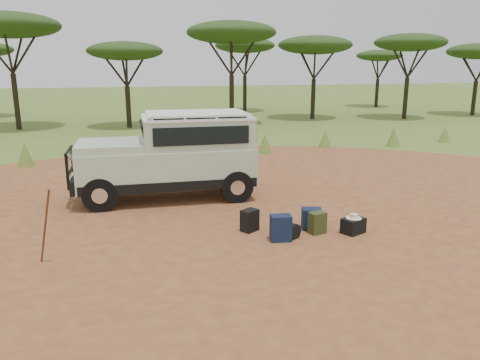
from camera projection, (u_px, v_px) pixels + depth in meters
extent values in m
plane|color=#5C7529|center=(255.00, 227.00, 10.46)|extent=(140.00, 140.00, 0.00)
cylinder|color=olive|center=(255.00, 227.00, 10.46)|extent=(23.00, 23.00, 0.01)
cone|color=#5C7529|center=(25.00, 154.00, 16.59)|extent=(0.60, 0.60, 0.85)
cone|color=#5C7529|center=(112.00, 148.00, 18.22)|extent=(0.60, 0.60, 0.70)
cone|color=#5C7529|center=(190.00, 144.00, 18.59)|extent=(0.60, 0.60, 0.90)
cone|color=#5C7529|center=(265.00, 144.00, 18.99)|extent=(0.60, 0.60, 0.80)
cone|color=#5C7529|center=(325.00, 139.00, 20.42)|extent=(0.60, 0.60, 0.75)
cone|color=#5C7529|center=(393.00, 137.00, 20.62)|extent=(0.60, 0.60, 0.85)
cone|color=#5C7529|center=(445.00, 135.00, 21.78)|extent=(0.60, 0.60, 0.70)
cylinder|color=black|center=(16.00, 102.00, 25.83)|extent=(0.28, 0.28, 3.06)
ellipsoid|color=#1C3513|center=(7.00, 25.00, 24.86)|extent=(5.50, 5.50, 1.38)
cylinder|color=black|center=(128.00, 107.00, 26.71)|extent=(0.28, 0.28, 2.34)
ellipsoid|color=#1C3513|center=(125.00, 51.00, 25.96)|extent=(4.20, 4.20, 1.05)
cylinder|color=black|center=(232.00, 100.00, 27.80)|extent=(0.28, 0.28, 2.93)
ellipsoid|color=#1C3513|center=(231.00, 32.00, 26.87)|extent=(5.20, 5.20, 1.30)
cylinder|color=black|center=(313.00, 99.00, 30.96)|extent=(0.28, 0.28, 2.61)
ellipsoid|color=#1C3513|center=(315.00, 45.00, 30.13)|extent=(4.80, 4.80, 1.20)
cylinder|color=black|center=(406.00, 98.00, 31.08)|extent=(0.28, 0.28, 2.70)
ellipsoid|color=#1C3513|center=(410.00, 42.00, 30.22)|extent=(4.60, 4.60, 1.15)
cylinder|color=black|center=(474.00, 98.00, 33.21)|extent=(0.28, 0.28, 2.43)
ellipsoid|color=#1C3513|center=(480.00, 51.00, 32.44)|extent=(4.40, 4.40, 1.10)
cylinder|color=black|center=(245.00, 94.00, 35.80)|extent=(0.28, 0.28, 2.70)
ellipsoid|color=#1C3513|center=(245.00, 45.00, 34.94)|extent=(4.50, 4.50, 1.12)
cylinder|color=black|center=(377.00, 93.00, 39.85)|extent=(0.28, 0.28, 2.34)
ellipsoid|color=#1C3513|center=(379.00, 56.00, 39.11)|extent=(3.80, 3.80, 0.95)
cube|color=#ABBEA2|center=(167.00, 165.00, 12.51)|extent=(4.63, 2.04, 0.96)
cube|color=black|center=(168.00, 178.00, 12.60)|extent=(4.54, 2.07, 0.24)
cube|color=#ABBEA2|center=(197.00, 132.00, 12.49)|extent=(2.89, 1.90, 0.76)
cube|color=white|center=(196.00, 117.00, 12.39)|extent=(2.89, 1.94, 0.06)
cube|color=white|center=(196.00, 113.00, 12.36)|extent=(2.66, 1.82, 0.05)
cube|color=#ABBEA2|center=(110.00, 146.00, 12.05)|extent=(1.75, 1.82, 0.20)
cube|color=black|center=(144.00, 133.00, 12.17)|extent=(0.23, 1.54, 0.53)
cube|color=black|center=(202.00, 136.00, 11.61)|extent=(2.40, 0.13, 0.46)
cube|color=black|center=(192.00, 127.00, 13.34)|extent=(2.40, 0.13, 0.46)
cube|color=black|center=(249.00, 131.00, 12.80)|extent=(0.11, 1.50, 0.42)
cube|color=black|center=(76.00, 181.00, 12.07)|extent=(0.21, 1.84, 0.34)
cylinder|color=black|center=(69.00, 150.00, 11.84)|extent=(0.12, 1.31, 0.07)
cylinder|color=black|center=(70.00, 171.00, 11.97)|extent=(0.12, 1.31, 0.07)
cylinder|color=silver|center=(67.00, 160.00, 11.62)|extent=(0.08, 0.23, 0.22)
cylinder|color=silver|center=(70.00, 156.00, 12.16)|extent=(0.08, 0.23, 0.22)
cube|color=white|center=(73.00, 177.00, 12.02)|extent=(0.06, 0.43, 0.12)
cylinder|color=black|center=(146.00, 132.00, 13.05)|extent=(0.08, 0.08, 0.84)
cylinder|color=black|center=(100.00, 195.00, 11.47)|extent=(0.86, 0.31, 0.85)
cylinder|color=black|center=(103.00, 179.00, 13.02)|extent=(0.86, 0.31, 0.85)
cylinder|color=black|center=(237.00, 186.00, 12.24)|extent=(0.86, 0.31, 0.85)
cylinder|color=black|center=(224.00, 173.00, 13.78)|extent=(0.86, 0.31, 0.85)
cylinder|color=brown|center=(45.00, 227.00, 8.30)|extent=(0.35, 0.41, 1.46)
cube|color=black|center=(250.00, 221.00, 10.13)|extent=(0.44, 0.41, 0.49)
cube|color=#131F3C|center=(281.00, 228.00, 9.57)|extent=(0.46, 0.36, 0.55)
cube|color=#36421E|center=(317.00, 223.00, 10.00)|extent=(0.39, 0.31, 0.47)
cube|color=#131F3C|center=(312.00, 219.00, 10.26)|extent=(0.49, 0.42, 0.47)
cube|color=black|center=(353.00, 226.00, 10.02)|extent=(0.57, 0.50, 0.34)
cylinder|color=black|center=(290.00, 230.00, 9.77)|extent=(0.44, 0.44, 0.32)
cylinder|color=beige|center=(354.00, 218.00, 9.98)|extent=(0.33, 0.33, 0.01)
cylinder|color=beige|center=(354.00, 216.00, 9.97)|extent=(0.17, 0.17, 0.08)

